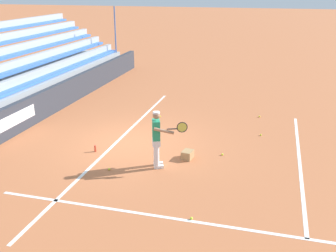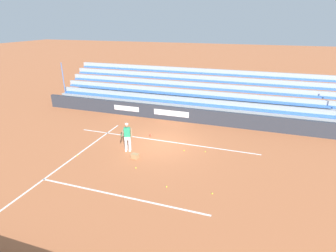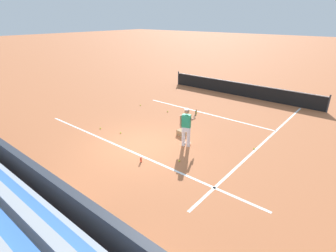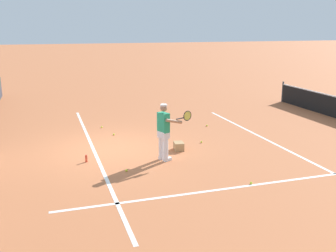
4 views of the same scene
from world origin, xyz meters
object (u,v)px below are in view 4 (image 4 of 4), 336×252
at_px(tennis_ball_far_right, 207,126).
at_px(tennis_ball_stray_back, 126,170).
at_px(tennis_ball_on_baseline, 185,115).
at_px(tennis_ball_by_box, 251,183).
at_px(tennis_player, 164,131).
at_px(water_bottle, 86,158).
at_px(tennis_ball_midcourt, 201,142).
at_px(tennis_ball_far_left, 114,134).
at_px(tennis_ball_near_player, 102,127).
at_px(ball_box_cardboard, 179,146).

bearing_deg(tennis_ball_far_right, tennis_ball_stray_back, -46.00).
xyz_separation_m(tennis_ball_on_baseline, tennis_ball_by_box, (7.95, -1.13, 0.00)).
xyz_separation_m(tennis_player, water_bottle, (-0.53, -2.26, -0.78)).
distance_m(tennis_ball_midcourt, tennis_ball_far_right, 2.33).
bearing_deg(tennis_ball_midcourt, tennis_ball_on_baseline, 167.37).
bearing_deg(tennis_ball_midcourt, water_bottle, -78.86).
bearing_deg(tennis_ball_far_right, tennis_ball_far_left, -87.29).
height_order(tennis_player, tennis_ball_far_right, tennis_player).
relative_size(tennis_ball_midcourt, tennis_ball_far_left, 1.00).
xyz_separation_m(tennis_ball_midcourt, tennis_ball_on_baseline, (-4.17, 0.93, 0.00)).
height_order(tennis_ball_midcourt, tennis_ball_by_box, same).
bearing_deg(tennis_ball_far_left, tennis_ball_midcourt, 55.22).
bearing_deg(tennis_ball_near_player, tennis_ball_by_box, 22.04).
relative_size(tennis_ball_on_baseline, tennis_ball_far_right, 1.00).
relative_size(tennis_ball_far_left, tennis_ball_by_box, 1.00).
bearing_deg(tennis_ball_near_player, ball_box_cardboard, 28.44).
relative_size(ball_box_cardboard, water_bottle, 1.82).
bearing_deg(tennis_ball_near_player, water_bottle, -14.79).
xyz_separation_m(tennis_player, tennis_ball_stray_back, (0.60, -1.29, -0.86)).
bearing_deg(tennis_ball_on_baseline, tennis_ball_far_left, -57.93).
xyz_separation_m(tennis_ball_far_right, tennis_ball_by_box, (5.84, -1.28, 0.00)).
distance_m(tennis_ball_on_baseline, water_bottle, 7.00).
relative_size(tennis_ball_on_baseline, tennis_ball_by_box, 1.00).
bearing_deg(tennis_ball_by_box, tennis_ball_midcourt, 177.09).
bearing_deg(ball_box_cardboard, tennis_ball_near_player, -151.56).
height_order(tennis_ball_near_player, tennis_ball_far_left, same).
height_order(tennis_ball_far_left, water_bottle, water_bottle).
bearing_deg(tennis_ball_on_baseline, tennis_player, -26.04).
relative_size(tennis_ball_far_left, tennis_ball_far_right, 1.00).
distance_m(tennis_player, ball_box_cardboard, 1.33).
height_order(tennis_player, water_bottle, tennis_player).
relative_size(tennis_player, tennis_ball_stray_back, 25.98).
bearing_deg(tennis_player, tennis_ball_far_right, 140.01).
xyz_separation_m(ball_box_cardboard, water_bottle, (0.27, -2.99, -0.02)).
height_order(tennis_ball_far_left, tennis_ball_by_box, same).
height_order(tennis_ball_stray_back, tennis_ball_by_box, same).
relative_size(tennis_ball_near_player, tennis_ball_stray_back, 1.00).
bearing_deg(tennis_ball_far_right, tennis_ball_by_box, -12.39).
height_order(tennis_player, tennis_ball_far_left, tennis_player).
distance_m(tennis_ball_on_baseline, tennis_ball_by_box, 8.03).
height_order(tennis_ball_near_player, tennis_ball_stray_back, same).
height_order(tennis_ball_stray_back, tennis_ball_far_right, same).
xyz_separation_m(tennis_ball_by_box, water_bottle, (-2.99, -3.82, 0.08)).
bearing_deg(tennis_ball_near_player, tennis_ball_stray_back, -0.66).
xyz_separation_m(tennis_player, tennis_ball_midcourt, (-1.32, 1.75, -0.86)).
bearing_deg(tennis_ball_stray_back, tennis_ball_midcourt, 122.34).
bearing_deg(tennis_ball_on_baseline, tennis_ball_stray_back, -33.11).
distance_m(tennis_ball_near_player, water_bottle, 4.03).
relative_size(tennis_ball_midcourt, tennis_ball_on_baseline, 1.00).
bearing_deg(tennis_ball_far_right, water_bottle, -60.77).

